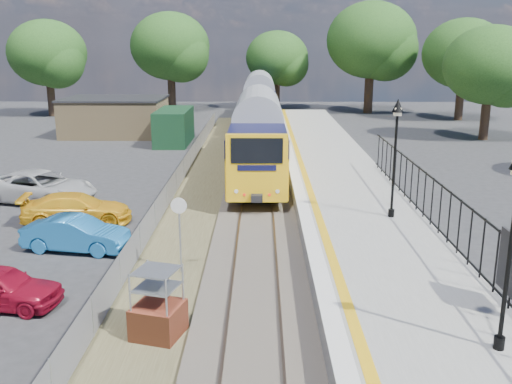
{
  "coord_description": "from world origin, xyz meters",
  "views": [
    {
      "loc": [
        0.18,
        -15.47,
        7.52
      ],
      "look_at": [
        -0.01,
        5.57,
        2.0
      ],
      "focal_mm": 40.0,
      "sensor_mm": 36.0,
      "label": 1
    }
  ],
  "objects_px": {
    "car_yellow": "(77,209)",
    "brick_plinth": "(158,305)",
    "speed_sign": "(179,223)",
    "car_white": "(41,187)",
    "train": "(259,111)",
    "car_red": "(0,287)",
    "car_blue": "(76,234)",
    "victorian_lamp_north": "(396,131)"
  },
  "relations": [
    {
      "from": "train",
      "to": "speed_sign",
      "type": "distance_m",
      "value": 26.84
    },
    {
      "from": "car_yellow",
      "to": "speed_sign",
      "type": "bearing_deg",
      "value": -143.21
    },
    {
      "from": "train",
      "to": "car_blue",
      "type": "xyz_separation_m",
      "value": [
        -6.68,
        -24.55,
        -1.7
      ]
    },
    {
      "from": "train",
      "to": "car_blue",
      "type": "relative_size",
      "value": 10.41
    },
    {
      "from": "car_blue",
      "to": "train",
      "type": "bearing_deg",
      "value": -5.87
    },
    {
      "from": "car_red",
      "to": "train",
      "type": "bearing_deg",
      "value": -5.81
    },
    {
      "from": "speed_sign",
      "to": "car_white",
      "type": "distance_m",
      "value": 11.85
    },
    {
      "from": "victorian_lamp_north",
      "to": "car_red",
      "type": "distance_m",
      "value": 14.63
    },
    {
      "from": "train",
      "to": "car_blue",
      "type": "bearing_deg",
      "value": -105.22
    },
    {
      "from": "car_red",
      "to": "car_yellow",
      "type": "xyz_separation_m",
      "value": [
        -0.22,
        7.91,
        0.05
      ]
    },
    {
      "from": "victorian_lamp_north",
      "to": "car_red",
      "type": "height_order",
      "value": "victorian_lamp_north"
    },
    {
      "from": "car_yellow",
      "to": "car_white",
      "type": "xyz_separation_m",
      "value": [
        -2.77,
        3.31,
        0.11
      ]
    },
    {
      "from": "speed_sign",
      "to": "victorian_lamp_north",
      "type": "bearing_deg",
      "value": 28.3
    },
    {
      "from": "car_blue",
      "to": "car_yellow",
      "type": "relative_size",
      "value": 0.86
    },
    {
      "from": "car_red",
      "to": "car_yellow",
      "type": "relative_size",
      "value": 0.79
    },
    {
      "from": "speed_sign",
      "to": "car_red",
      "type": "xyz_separation_m",
      "value": [
        -4.96,
        -2.5,
        -1.17
      ]
    },
    {
      "from": "speed_sign",
      "to": "car_blue",
      "type": "distance_m",
      "value": 4.85
    },
    {
      "from": "train",
      "to": "brick_plinth",
      "type": "bearing_deg",
      "value": -94.61
    },
    {
      "from": "brick_plinth",
      "to": "car_blue",
      "type": "height_order",
      "value": "brick_plinth"
    },
    {
      "from": "victorian_lamp_north",
      "to": "speed_sign",
      "type": "xyz_separation_m",
      "value": [
        -7.8,
        -3.65,
        -2.51
      ]
    },
    {
      "from": "train",
      "to": "car_white",
      "type": "distance_m",
      "value": 20.87
    },
    {
      "from": "train",
      "to": "car_red",
      "type": "xyz_separation_m",
      "value": [
        -7.46,
        -29.22,
        -1.73
      ]
    },
    {
      "from": "train",
      "to": "brick_plinth",
      "type": "relative_size",
      "value": 21.22
    },
    {
      "from": "speed_sign",
      "to": "car_blue",
      "type": "bearing_deg",
      "value": 155.81
    },
    {
      "from": "car_yellow",
      "to": "brick_plinth",
      "type": "bearing_deg",
      "value": -158.8
    },
    {
      "from": "victorian_lamp_north",
      "to": "car_white",
      "type": "height_order",
      "value": "victorian_lamp_north"
    },
    {
      "from": "car_blue",
      "to": "car_yellow",
      "type": "xyz_separation_m",
      "value": [
        -1.0,
        3.24,
        0.02
      ]
    },
    {
      "from": "brick_plinth",
      "to": "car_yellow",
      "type": "bearing_deg",
      "value": 118.16
    },
    {
      "from": "train",
      "to": "car_white",
      "type": "relative_size",
      "value": 7.35
    },
    {
      "from": "brick_plinth",
      "to": "speed_sign",
      "type": "relative_size",
      "value": 0.73
    },
    {
      "from": "brick_plinth",
      "to": "car_white",
      "type": "height_order",
      "value": "brick_plinth"
    },
    {
      "from": "car_red",
      "to": "car_blue",
      "type": "height_order",
      "value": "car_blue"
    },
    {
      "from": "brick_plinth",
      "to": "car_yellow",
      "type": "height_order",
      "value": "brick_plinth"
    },
    {
      "from": "car_white",
      "to": "train",
      "type": "bearing_deg",
      "value": -10.3
    },
    {
      "from": "car_white",
      "to": "car_blue",
      "type": "bearing_deg",
      "value": -130.21
    },
    {
      "from": "speed_sign",
      "to": "car_yellow",
      "type": "relative_size",
      "value": 0.58
    },
    {
      "from": "train",
      "to": "speed_sign",
      "type": "height_order",
      "value": "train"
    },
    {
      "from": "victorian_lamp_north",
      "to": "train",
      "type": "distance_m",
      "value": 23.75
    },
    {
      "from": "car_red",
      "to": "car_white",
      "type": "relative_size",
      "value": 0.65
    },
    {
      "from": "brick_plinth",
      "to": "speed_sign",
      "type": "distance_m",
      "value": 4.35
    },
    {
      "from": "brick_plinth",
      "to": "car_white",
      "type": "bearing_deg",
      "value": 121.48
    },
    {
      "from": "speed_sign",
      "to": "car_white",
      "type": "height_order",
      "value": "speed_sign"
    }
  ]
}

